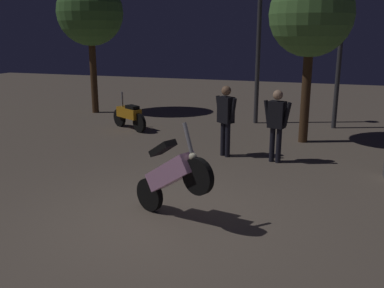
{
  "coord_description": "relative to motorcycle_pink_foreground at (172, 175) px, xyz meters",
  "views": [
    {
      "loc": [
        2.47,
        -5.87,
        2.91
      ],
      "look_at": [
        0.21,
        1.03,
        1.0
      ],
      "focal_mm": 40.23,
      "sensor_mm": 36.0,
      "label": 1
    }
  ],
  "objects": [
    {
      "name": "ground_plane",
      "position": [
        -0.2,
        -0.03,
        -0.74
      ],
      "size": [
        40.0,
        40.0,
        0.0
      ],
      "primitive_type": "plane",
      "color": "#756656"
    },
    {
      "name": "motorcycle_pink_foreground",
      "position": [
        0.0,
        0.0,
        0.0
      ],
      "size": [
        1.54,
        0.82,
        1.63
      ],
      "rotation": [
        0.0,
        0.0,
        -0.45
      ],
      "color": "black",
      "rests_on": "ground_plane"
    },
    {
      "name": "motorcycle_orange_parked_left",
      "position": [
        -3.56,
        5.73,
        -0.31
      ],
      "size": [
        1.48,
        0.94,
        1.11
      ],
      "rotation": [
        0.0,
        0.0,
        2.6
      ],
      "color": "black",
      "rests_on": "ground_plane"
    },
    {
      "name": "person_rider_beside",
      "position": [
        -0.07,
        3.79,
        0.27
      ],
      "size": [
        0.61,
        0.43,
        1.69
      ],
      "rotation": [
        0.0,
        0.0,
        4.16
      ],
      "color": "black",
      "rests_on": "ground_plane"
    },
    {
      "name": "person_bystander_far",
      "position": [
        1.13,
        3.67,
        0.24
      ],
      "size": [
        0.66,
        0.34,
        1.66
      ],
      "rotation": [
        0.0,
        0.0,
        1.27
      ],
      "color": "black",
      "rests_on": "ground_plane"
    },
    {
      "name": "streetlamp_near",
      "position": [
        -0.05,
        7.86,
        2.41
      ],
      "size": [
        0.36,
        0.36,
        4.96
      ],
      "color": "#38383D",
      "rests_on": "ground_plane"
    },
    {
      "name": "streetlamp_far",
      "position": [
        2.39,
        7.86,
        2.56
      ],
      "size": [
        0.36,
        0.36,
        5.24
      ],
      "color": "#38383D",
      "rests_on": "ground_plane"
    },
    {
      "name": "tree_left_bg",
      "position": [
        1.6,
        5.79,
        2.55
      ],
      "size": [
        2.14,
        2.14,
        4.39
      ],
      "color": "#4C331E",
      "rests_on": "ground_plane"
    },
    {
      "name": "tree_center_bg",
      "position": [
        -6.01,
        7.91,
        2.78
      ],
      "size": [
        2.31,
        2.31,
        4.71
      ],
      "color": "#4C331E",
      "rests_on": "ground_plane"
    }
  ]
}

